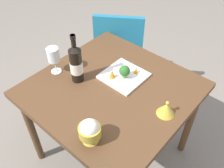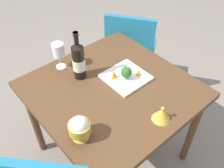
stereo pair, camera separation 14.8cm
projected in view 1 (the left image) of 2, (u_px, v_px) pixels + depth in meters
name	position (u px, v px, depth m)	size (l,w,h in m)	color
ground_plane	(112.00, 152.00, 2.00)	(8.00, 8.00, 0.00)	gray
dining_table	(112.00, 97.00, 1.56)	(0.91, 0.91, 0.72)	brown
chair_by_wall	(119.00, 46.00, 2.15)	(0.56, 0.56, 0.85)	teal
wine_bottle	(76.00, 64.00, 1.47)	(0.08, 0.08, 0.32)	black
wine_glass	(53.00, 55.00, 1.52)	(0.08, 0.08, 0.18)	white
rice_bowl	(90.00, 131.00, 1.18)	(0.11, 0.11, 0.14)	gold
rice_bowl_lid	(166.00, 109.00, 1.33)	(0.10, 0.10, 0.09)	gold
serving_plate	(124.00, 76.00, 1.57)	(0.25, 0.25, 0.02)	white
broccoli_floret	(125.00, 71.00, 1.51)	(0.07, 0.07, 0.09)	#729E4C
carrot_garnish_left	(112.00, 74.00, 1.53)	(0.04, 0.04, 0.05)	orange
carrot_garnish_right	(136.00, 70.00, 1.56)	(0.03, 0.03, 0.05)	orange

